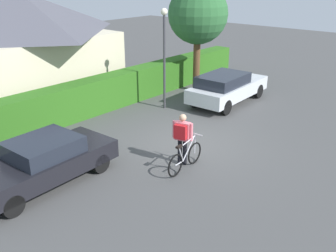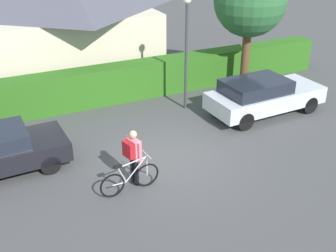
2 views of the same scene
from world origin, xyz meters
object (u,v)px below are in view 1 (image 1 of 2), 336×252
object	(u,v)px
street_lamp	(164,45)
parked_car_far	(227,87)
person_rider	(182,135)
bicycle	(185,158)
parked_car_near	(43,161)
tree_kerbside	(198,14)

from	to	relation	value
street_lamp	parked_car_far	bearing A→B (deg)	-35.60
person_rider	parked_car_far	bearing A→B (deg)	20.34
bicycle	parked_car_near	bearing A→B (deg)	141.48
bicycle	person_rider	xyz separation A→B (m)	(0.21, 0.30, 0.59)
tree_kerbside	bicycle	bearing A→B (deg)	-145.37
parked_car_near	parked_car_far	xyz separation A→B (m)	(9.29, -0.01, 0.08)
bicycle	tree_kerbside	xyz separation A→B (m)	(6.85, 4.73, 3.28)
person_rider	street_lamp	world-z (taller)	street_lamp
parked_car_far	tree_kerbside	distance (m)	3.74
parked_car_far	person_rider	bearing A→B (deg)	-159.66
parked_car_near	street_lamp	distance (m)	7.45
parked_car_far	person_rider	distance (m)	6.33
bicycle	street_lamp	bearing A→B (deg)	47.44
person_rider	street_lamp	distance (m)	5.56
parked_car_near	parked_car_far	bearing A→B (deg)	-0.04
parked_car_near	tree_kerbside	xyz separation A→B (m)	(10.00, 2.23, 3.00)
parked_car_near	bicycle	world-z (taller)	parked_car_near
bicycle	street_lamp	size ratio (longest dim) A/B	0.41
parked_car_near	street_lamp	size ratio (longest dim) A/B	1.00
parked_car_near	street_lamp	bearing A→B (deg)	13.36
parked_car_far	street_lamp	bearing A→B (deg)	144.40
person_rider	bicycle	bearing A→B (deg)	-125.20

